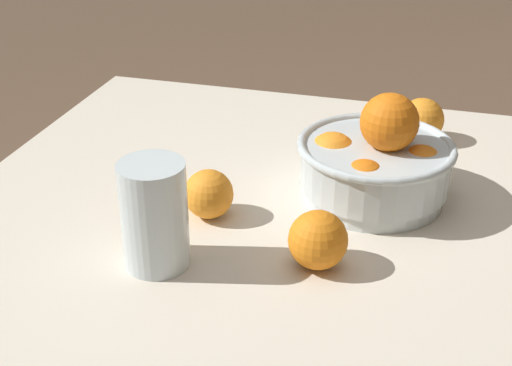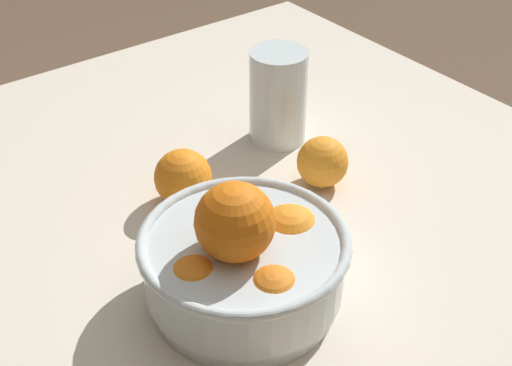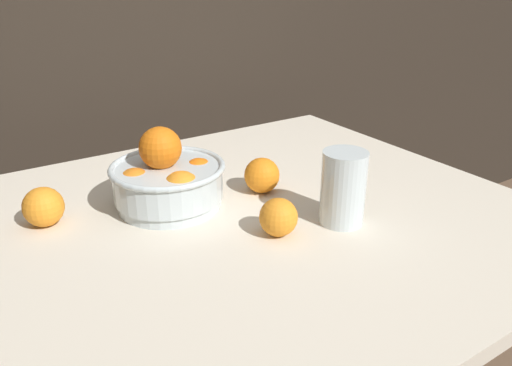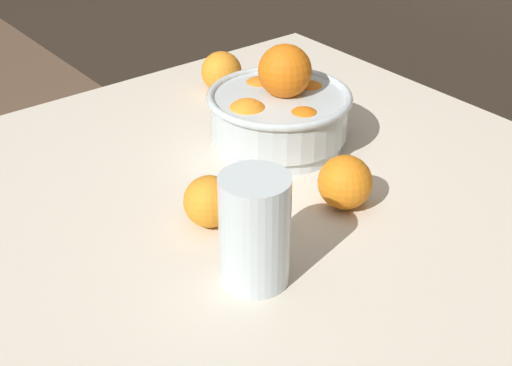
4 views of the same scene
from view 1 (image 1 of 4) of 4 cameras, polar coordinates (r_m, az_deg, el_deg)
The scene contains 6 objects.
dining_table at distance 1.02m, azimuth 1.31°, elevation -8.19°, with size 1.04×0.96×0.74m.
fruit_bowl at distance 1.04m, azimuth 9.54°, elevation 1.59°, with size 0.23×0.23×0.16m.
juice_glass at distance 0.89m, azimuth -8.09°, elevation -2.98°, with size 0.08×0.08×0.14m.
orange_loose_near_bowl at distance 1.00m, azimuth -3.80°, elevation -0.88°, with size 0.07×0.07×0.07m, color orange.
orange_loose_front at distance 0.89m, azimuth 4.98°, elevation -4.56°, with size 0.08×0.08×0.08m, color orange.
orange_loose_aside at distance 1.26m, azimuth 13.14°, elevation 4.96°, with size 0.07×0.07×0.07m, color orange.
Camera 1 is at (0.79, 0.20, 1.26)m, focal length 50.00 mm.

